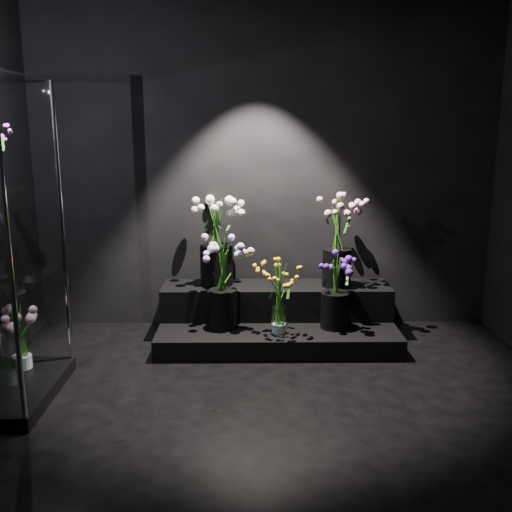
{
  "coord_description": "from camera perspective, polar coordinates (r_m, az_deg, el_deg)",
  "views": [
    {
      "loc": [
        -0.13,
        -2.96,
        1.74
      ],
      "look_at": [
        -0.08,
        1.2,
        0.8
      ],
      "focal_mm": 40.0,
      "sensor_mm": 36.0,
      "label": 1
    }
  ],
  "objects": [
    {
      "name": "bouquet_pink_roses",
      "position": [
        4.79,
        8.16,
        1.88
      ],
      "size": [
        0.38,
        0.38,
        0.76
      ],
      "rotation": [
        0.0,
        0.0,
        0.17
      ],
      "color": "black",
      "rests_on": "display_riser"
    },
    {
      "name": "bouquet_case_base_pink",
      "position": [
        4.3,
        -22.57,
        -7.17
      ],
      "size": [
        0.43,
        0.43,
        0.48
      ],
      "rotation": [
        0.0,
        0.0,
        0.31
      ],
      "color": "white",
      "rests_on": "display_case"
    },
    {
      "name": "wall_front",
      "position": [
        1.03,
        6.67,
        -6.64
      ],
      "size": [
        4.0,
        0.0,
        4.0
      ],
      "primitive_type": "plane",
      "rotation": [
        -1.57,
        0.0,
        0.0
      ],
      "color": "black",
      "rests_on": "floor"
    },
    {
      "name": "floor",
      "position": [
        3.44,
        1.7,
        -17.73
      ],
      "size": [
        4.0,
        4.0,
        0.0
      ],
      "primitive_type": "plane",
      "color": "black",
      "rests_on": "ground"
    },
    {
      "name": "display_riser",
      "position": [
        4.84,
        2.08,
        -6.16
      ],
      "size": [
        1.94,
        0.86,
        0.43
      ],
      "color": "black",
      "rests_on": "floor"
    },
    {
      "name": "bouquet_orange_bells",
      "position": [
        4.45,
        2.33,
        -4.12
      ],
      "size": [
        0.33,
        0.33,
        0.57
      ],
      "rotation": [
        0.0,
        0.0,
        -0.41
      ],
      "color": "white",
      "rests_on": "display_riser"
    },
    {
      "name": "bouquet_cream_roses",
      "position": [
        4.81,
        -4.02,
        2.07
      ],
      "size": [
        0.49,
        0.49,
        0.75
      ],
      "rotation": [
        0.0,
        0.0,
        -0.27
      ],
      "color": "black",
      "rests_on": "display_riser"
    },
    {
      "name": "wall_back",
      "position": [
        4.98,
        0.88,
        8.74
      ],
      "size": [
        4.0,
        0.0,
        4.0
      ],
      "primitive_type": "plane",
      "rotation": [
        1.57,
        0.0,
        0.0
      ],
      "color": "black",
      "rests_on": "floor"
    },
    {
      "name": "bouquet_lilac",
      "position": [
        4.53,
        -3.34,
        -2.09
      ],
      "size": [
        0.47,
        0.47,
        0.72
      ],
      "rotation": [
        0.0,
        0.0,
        0.3
      ],
      "color": "black",
      "rests_on": "display_riser"
    },
    {
      "name": "bouquet_purple",
      "position": [
        4.6,
        7.95,
        -3.05
      ],
      "size": [
        0.44,
        0.44,
        0.6
      ],
      "rotation": [
        0.0,
        0.0,
        -0.42
      ],
      "color": "black",
      "rests_on": "display_riser"
    }
  ]
}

